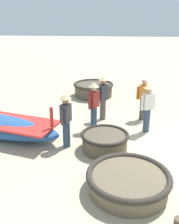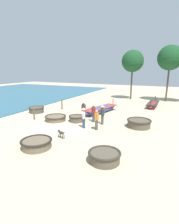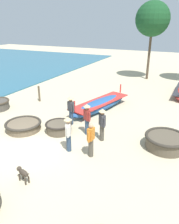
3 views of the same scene
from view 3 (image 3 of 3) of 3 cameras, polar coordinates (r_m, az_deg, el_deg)
name	(u,v)px [view 3 (image 3 of 3)]	position (r m, az deg, el deg)	size (l,w,h in m)	color
ground_plane	(30,146)	(10.77, -15.24, -8.68)	(80.00, 80.00, 0.00)	#C6B793
coracle_nearest	(23,126)	(12.32, -16.88, -3.40)	(1.94, 1.94, 0.47)	brown
coracle_weathered	(166,141)	(10.71, 19.29, -7.21)	(1.94, 1.94, 0.65)	brown
coracle_beside_post	(59,127)	(11.67, -8.04, -3.91)	(1.42, 1.42, 0.54)	brown
long_boat_green_hull	(100,105)	(14.52, 2.78, 1.95)	(2.58, 5.41, 1.26)	#285693
fisherman_by_coracle	(87,117)	(11.07, -0.67, -1.37)	(0.46, 0.37, 1.67)	#2D425B
fisherman_standing_right	(91,139)	(9.30, 0.37, -7.10)	(0.23, 0.53, 1.57)	#4C473D
fisherman_standing_left	(71,108)	(12.24, -4.89, 0.94)	(0.51, 0.36, 1.67)	#2D425B
fisherman_crouching	(102,123)	(10.50, 3.32, -2.78)	(0.42, 0.39, 1.67)	#4C473D
fisherman_with_hat	(68,132)	(9.66, -5.54, -5.18)	(0.36, 0.49, 1.67)	#2D425B
dog	(23,173)	(8.54, -17.04, -14.94)	(0.67, 0.32, 0.55)	#3D3328
mooring_post_mid_beach	(39,94)	(16.47, -13.02, 4.68)	(0.14, 0.14, 1.16)	brown
tree_center	(153,19)	(23.05, 16.16, 22.26)	(3.23, 3.23, 7.35)	#4C3D2D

